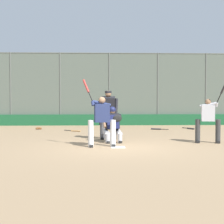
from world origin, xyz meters
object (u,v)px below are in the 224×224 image
batter_on_deck (208,119)px  spare_bat_third_base_side (157,129)px  umpire_home (108,113)px  batter_at_plate (102,120)px  spare_bat_by_padding (190,128)px  fielding_glove_on_dirt (39,128)px  catcher_behind_plate (113,124)px  spare_bat_near_backstop (75,131)px

batter_on_deck → spare_bat_third_base_side: size_ratio=2.71×
umpire_home → spare_bat_third_base_side: (-2.41, -3.82, -0.93)m
batter_at_plate → batter_on_deck: size_ratio=0.99×
batter_at_plate → batter_on_deck: (-3.60, -0.79, -0.04)m
batter_on_deck → spare_bat_by_padding: size_ratio=2.89×
umpire_home → batter_on_deck: 3.52m
spare_bat_third_base_side → fielding_glove_on_dirt: size_ratio=2.63×
catcher_behind_plate → spare_bat_near_backstop: (1.54, -3.97, -0.60)m
spare_bat_third_base_side → spare_bat_by_padding: bearing=-148.2°
spare_bat_by_padding → spare_bat_third_base_side: 1.62m
catcher_behind_plate → spare_bat_by_padding: bearing=-137.8°
catcher_behind_plate → fielding_glove_on_dirt: (3.31, -5.11, -0.58)m
batter_on_deck → spare_bat_third_base_side: 5.08m
batter_at_plate → spare_bat_third_base_side: bearing=-123.6°
umpire_home → batter_on_deck: size_ratio=0.83×
umpire_home → batter_at_plate: bearing=85.6°
batter_at_plate → spare_bat_by_padding: batter_at_plate is taller
spare_bat_near_backstop → spare_bat_by_padding: bearing=43.2°
batter_on_deck → spare_bat_third_base_side: (0.93, -4.93, -0.78)m
spare_bat_by_padding → spare_bat_third_base_side: (1.60, 0.25, 0.00)m
batter_at_plate → fielding_glove_on_dirt: size_ratio=7.08×
batter_at_plate → catcher_behind_plate: (-0.39, -1.03, -0.21)m
catcher_behind_plate → spare_bat_by_padding: (-3.88, -4.94, -0.60)m
spare_bat_third_base_side → catcher_behind_plate: bearing=87.1°
umpire_home → spare_bat_by_padding: 5.78m
umpire_home → spare_bat_by_padding: bearing=-131.2°
spare_bat_by_padding → batter_at_plate: bearing=-64.5°
umpire_home → batter_on_deck: batter_on_deck is taller
batter_at_plate → umpire_home: 1.93m
spare_bat_third_base_side → umpire_home: bearing=80.7°
spare_bat_near_backstop → spare_bat_third_base_side: 3.89m
spare_bat_by_padding → umpire_home: bearing=-73.5°
spare_bat_third_base_side → spare_bat_near_backstop: bearing=33.6°
catcher_behind_plate → batter_on_deck: (-3.21, 0.24, 0.18)m
spare_bat_near_backstop → spare_bat_third_base_side: (-3.82, -0.71, 0.00)m
batter_at_plate → catcher_behind_plate: bearing=-119.3°
batter_at_plate → umpire_home: size_ratio=1.19×
catcher_behind_plate → spare_bat_third_base_side: (-2.28, -4.69, -0.60)m
umpire_home → spare_bat_third_base_side: umpire_home is taller
umpire_home → fielding_glove_on_dirt: size_ratio=5.94×
fielding_glove_on_dirt → spare_bat_third_base_side: bearing=175.7°
batter_on_deck → fielding_glove_on_dirt: 8.46m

